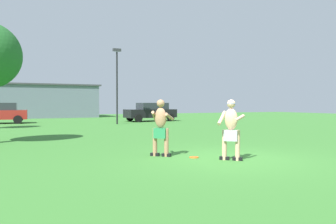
% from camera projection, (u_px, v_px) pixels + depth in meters
% --- Properties ---
extents(ground_plane, '(80.00, 80.00, 0.00)m').
position_uv_depth(ground_plane, '(229.00, 159.00, 9.73)').
color(ground_plane, '#38752D').
extents(player_with_cap, '(0.83, 0.71, 1.65)m').
position_uv_depth(player_with_cap, '(231.00, 127.00, 9.47)').
color(player_with_cap, black).
rests_on(player_with_cap, ground_plane).
extents(player_in_green, '(0.75, 0.81, 1.65)m').
position_uv_depth(player_in_green, '(161.00, 126.00, 10.19)').
color(player_in_green, black).
rests_on(player_in_green, ground_plane).
extents(frisbee, '(0.27, 0.27, 0.03)m').
position_uv_depth(frisbee, '(194.00, 157.00, 9.93)').
color(frisbee, orange).
rests_on(frisbee, ground_plane).
extents(car_black_near_post, '(4.37, 2.17, 1.58)m').
position_uv_depth(car_black_near_post, '(151.00, 112.00, 30.22)').
color(car_black_near_post, black).
rests_on(car_black_near_post, ground_plane).
extents(lamp_post, '(0.60, 0.24, 5.57)m').
position_uv_depth(lamp_post, '(117.00, 78.00, 25.88)').
color(lamp_post, black).
rests_on(lamp_post, ground_plane).
extents(outbuilding_behind_lot, '(12.46, 6.96, 3.57)m').
position_uv_depth(outbuilding_behind_lot, '(37.00, 101.00, 38.52)').
color(outbuilding_behind_lot, slate).
rests_on(outbuilding_behind_lot, ground_plane).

